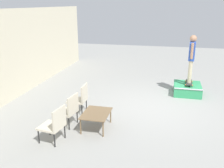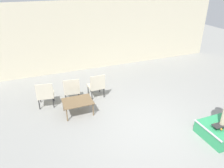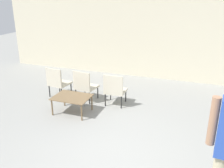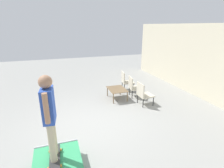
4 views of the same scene
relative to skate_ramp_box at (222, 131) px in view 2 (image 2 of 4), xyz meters
The scene contains 7 objects.
ground_plane 1.92m from the skate_ramp_box, 147.51° to the left, with size 24.00×24.00×0.00m, color gray.
house_wall_back 6.22m from the skate_ramp_box, 105.39° to the left, with size 12.00×0.06×3.00m.
skate_ramp_box is the anchor object (origin of this frame).
coffee_table 4.13m from the skate_ramp_box, 143.09° to the left, with size 0.90×0.69×0.43m.
patio_chair_left 5.29m from the skate_ramp_box, 142.13° to the left, with size 0.59×0.59×0.88m.
patio_chair_center 4.64m from the skate_ramp_box, 135.64° to the left, with size 0.59×0.59×0.88m.
patio_chair_right 4.07m from the skate_ramp_box, 127.05° to the left, with size 0.53×0.53×0.88m.
Camera 2 is at (-2.80, -4.25, 3.86)m, focal length 35.00 mm.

